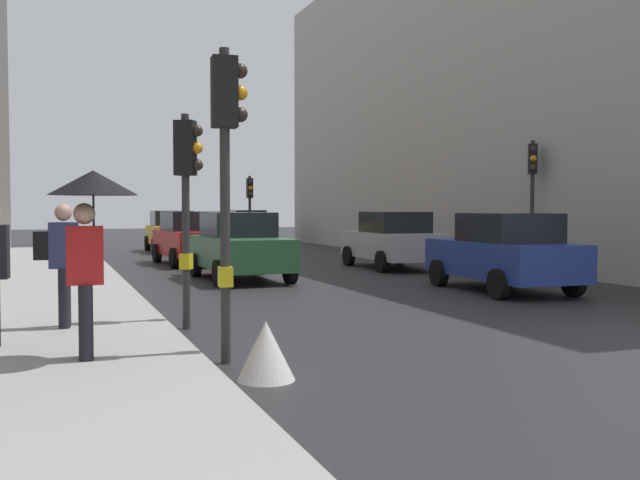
# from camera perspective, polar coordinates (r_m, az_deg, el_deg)

# --- Properties ---
(ground_plane) EXTENTS (120.00, 120.00, 0.00)m
(ground_plane) POSITION_cam_1_polar(r_m,az_deg,el_deg) (11.16, 21.49, -7.33)
(ground_plane) COLOR #28282B
(sidewalk_kerb) EXTENTS (3.21, 40.00, 0.16)m
(sidewalk_kerb) POSITION_cam_1_polar(r_m,az_deg,el_deg) (14.28, -20.07, -4.85)
(sidewalk_kerb) COLOR #A8A5A0
(sidewalk_kerb) RESTS_ON ground
(building_facade_right) EXTENTS (12.00, 31.70, 12.63)m
(building_facade_right) POSITION_cam_1_polar(r_m,az_deg,el_deg) (30.43, 18.98, 10.78)
(building_facade_right) COLOR #B2ADA3
(building_facade_right) RESTS_ON ground
(traffic_light_far_median) EXTENTS (0.25, 0.43, 3.24)m
(traffic_light_far_median) POSITION_cam_1_polar(r_m,az_deg,el_deg) (31.17, -5.51, 3.17)
(traffic_light_far_median) COLOR #2D2D2D
(traffic_light_far_median) RESTS_ON ground
(traffic_light_mid_street) EXTENTS (0.37, 0.44, 3.77)m
(traffic_light_mid_street) POSITION_cam_1_polar(r_m,az_deg,el_deg) (21.34, 16.30, 4.37)
(traffic_light_mid_street) COLOR #2D2D2D
(traffic_light_mid_street) RESTS_ON ground
(traffic_light_near_left) EXTENTS (0.44, 0.26, 3.77)m
(traffic_light_near_left) POSITION_cam_1_polar(r_m,az_deg,el_deg) (8.81, -7.32, 7.22)
(traffic_light_near_left) COLOR #2D2D2D
(traffic_light_near_left) RESTS_ON ground
(traffic_light_near_right) EXTENTS (0.44, 0.36, 3.31)m
(traffic_light_near_right) POSITION_cam_1_polar(r_m,az_deg,el_deg) (11.39, -10.37, 4.55)
(traffic_light_near_right) COLOR #2D2D2D
(traffic_light_near_right) RESTS_ON ground
(car_dark_suv) EXTENTS (2.17, 4.28, 1.76)m
(car_dark_suv) POSITION_cam_1_polar(r_m,az_deg,el_deg) (38.71, -5.75, 1.03)
(car_dark_suv) COLOR black
(car_dark_suv) RESTS_ON ground
(car_yellow_taxi) EXTENTS (2.08, 4.23, 1.76)m
(car_yellow_taxi) POSITION_cam_1_polar(r_m,az_deg,el_deg) (31.89, -11.51, 0.68)
(car_yellow_taxi) COLOR yellow
(car_yellow_taxi) RESTS_ON ground
(car_red_sedan) EXTENTS (2.22, 4.30, 1.76)m
(car_red_sedan) POSITION_cam_1_polar(r_m,az_deg,el_deg) (24.60, -10.02, 0.16)
(car_red_sedan) COLOR red
(car_red_sedan) RESTS_ON ground
(car_blue_van) EXTENTS (2.19, 4.29, 1.76)m
(car_blue_van) POSITION_cam_1_polar(r_m,az_deg,el_deg) (16.86, 14.19, -0.95)
(car_blue_van) COLOR navy
(car_blue_van) RESTS_ON ground
(car_silver_hatchback) EXTENTS (2.11, 4.25, 1.76)m
(car_silver_hatchback) POSITION_cam_1_polar(r_m,az_deg,el_deg) (22.72, 5.66, -0.01)
(car_silver_hatchback) COLOR #BCBCC1
(car_silver_hatchback) RESTS_ON ground
(car_green_estate) EXTENTS (2.09, 4.24, 1.76)m
(car_green_estate) POSITION_cam_1_polar(r_m,az_deg,el_deg) (19.10, -6.29, -0.49)
(car_green_estate) COLOR #2D6038
(car_green_estate) RESTS_ON ground
(pedestrian_with_umbrella) EXTENTS (1.00, 1.00, 2.14)m
(pedestrian_with_umbrella) POSITION_cam_1_polar(r_m,az_deg,el_deg) (8.62, -17.52, 2.18)
(pedestrian_with_umbrella) COLOR black
(pedestrian_with_umbrella) RESTS_ON sidewalk_kerb
(pedestrian_with_grey_backpack) EXTENTS (0.62, 0.36, 1.77)m
(pedestrian_with_grey_backpack) POSITION_cam_1_polar(r_m,az_deg,el_deg) (11.05, -19.64, -1.32)
(pedestrian_with_grey_backpack) COLOR black
(pedestrian_with_grey_backpack) RESTS_ON sidewalk_kerb
(warning_sign_triangle) EXTENTS (0.64, 0.64, 0.65)m
(warning_sign_triangle) POSITION_cam_1_polar(r_m,az_deg,el_deg) (8.01, -4.26, -8.63)
(warning_sign_triangle) COLOR silver
(warning_sign_triangle) RESTS_ON ground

